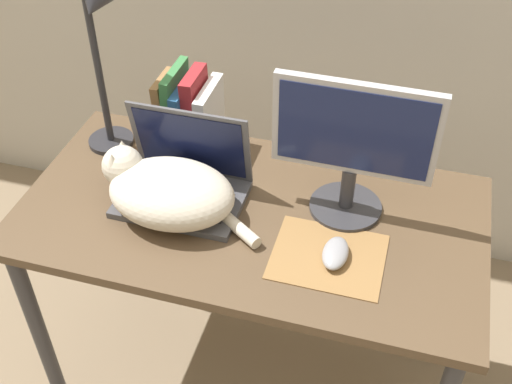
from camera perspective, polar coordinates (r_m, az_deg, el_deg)
name	(u,v)px	position (r m, az deg, el deg)	size (l,w,h in m)	color
desk	(250,237)	(1.72, -0.49, -4.05)	(1.20, 0.63, 0.75)	brown
laptop	(184,182)	(1.68, -6.39, 0.92)	(0.32, 0.23, 0.24)	#4C4C51
cat	(167,190)	(1.62, -7.92, 0.13)	(0.45, 0.24, 0.15)	beige
external_monitor	(353,145)	(1.55, 8.61, 4.19)	(0.40, 0.19, 0.37)	#333338
mousepad	(328,257)	(1.55, 6.44, -5.72)	(0.27, 0.22, 0.00)	olive
computer_mouse	(335,253)	(1.53, 7.08, -5.41)	(0.06, 0.11, 0.03)	#99999E
book_row	(190,116)	(1.80, -5.93, 6.73)	(0.16, 0.17, 0.26)	olive
desk_lamp	(98,34)	(1.71, -13.83, 13.45)	(0.17, 0.17, 0.53)	#28282D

